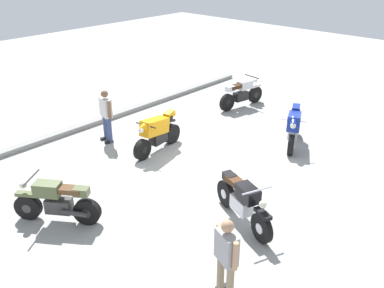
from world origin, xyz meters
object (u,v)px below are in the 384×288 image
(motorcycle_black_cruiser, at_px, (243,201))
(motorcycle_silver_cruiser, at_px, (241,93))
(motorcycle_blue_sportbike, at_px, (294,127))
(motorcycle_olive_vintage, at_px, (57,202))
(motorcycle_orange_sportbike, at_px, (157,132))
(person_in_white_shirt, at_px, (106,113))
(person_in_gray_shirt, at_px, (226,256))

(motorcycle_black_cruiser, xyz_separation_m, motorcycle_silver_cruiser, (5.82, 4.34, 0.00))
(motorcycle_blue_sportbike, height_order, motorcycle_silver_cruiser, motorcycle_blue_sportbike)
(motorcycle_olive_vintage, distance_m, motorcycle_orange_sportbike, 3.98)
(motorcycle_orange_sportbike, height_order, person_in_white_shirt, person_in_white_shirt)
(person_in_white_shirt, bearing_deg, motorcycle_black_cruiser, 96.34)
(person_in_white_shirt, bearing_deg, person_in_gray_shirt, 81.37)
(motorcycle_black_cruiser, distance_m, motorcycle_orange_sportbike, 4.10)
(person_in_gray_shirt, bearing_deg, motorcycle_blue_sportbike, 41.57)
(motorcycle_blue_sportbike, distance_m, motorcycle_silver_cruiser, 3.52)
(person_in_white_shirt, bearing_deg, motorcycle_silver_cruiser, 179.58)
(motorcycle_orange_sportbike, xyz_separation_m, person_in_gray_shirt, (-3.14, -5.02, 0.30))
(motorcycle_olive_vintage, height_order, person_in_white_shirt, person_in_white_shirt)
(motorcycle_silver_cruiser, bearing_deg, person_in_white_shirt, 175.97)
(motorcycle_black_cruiser, bearing_deg, motorcycle_blue_sportbike, 128.10)
(motorcycle_black_cruiser, xyz_separation_m, motorcycle_olive_vintage, (-2.69, 2.98, -0.03))
(motorcycle_blue_sportbike, height_order, motorcycle_olive_vintage, motorcycle_blue_sportbike)
(motorcycle_blue_sportbike, bearing_deg, motorcycle_silver_cruiser, -144.01)
(person_in_gray_shirt, distance_m, person_in_white_shirt, 7.13)
(motorcycle_silver_cruiser, distance_m, motorcycle_orange_sportbike, 4.67)
(motorcycle_blue_sportbike, xyz_separation_m, person_in_gray_shirt, (-6.17, -2.31, 0.30))
(motorcycle_olive_vintage, height_order, person_in_gray_shirt, person_in_gray_shirt)
(person_in_gray_shirt, bearing_deg, motorcycle_olive_vintage, 121.09)
(motorcycle_black_cruiser, xyz_separation_m, person_in_gray_shirt, (-1.97, -1.08, 0.37))
(motorcycle_blue_sportbike, distance_m, person_in_white_shirt, 5.62)
(motorcycle_silver_cruiser, relative_size, motorcycle_orange_sportbike, 1.06)
(motorcycle_orange_sportbike, bearing_deg, motorcycle_black_cruiser, 65.32)
(motorcycle_black_cruiser, relative_size, motorcycle_blue_sportbike, 1.08)
(motorcycle_olive_vintage, bearing_deg, motorcycle_blue_sportbike, -138.73)
(motorcycle_black_cruiser, bearing_deg, motorcycle_silver_cruiser, 148.56)
(motorcycle_orange_sportbike, xyz_separation_m, person_in_white_shirt, (-0.55, 1.62, 0.33))
(motorcycle_blue_sportbike, relative_size, motorcycle_olive_vintage, 1.08)
(motorcycle_silver_cruiser, xyz_separation_m, person_in_gray_shirt, (-7.79, -5.42, 0.37))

